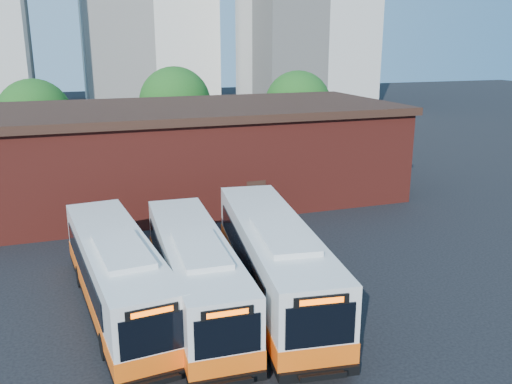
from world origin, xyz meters
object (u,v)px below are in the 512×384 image
object	(u,v)px
bus_west	(118,278)
bus_mideast	(274,264)
bus_midwest	(195,275)
transit_worker	(347,341)

from	to	relation	value
bus_west	bus_mideast	size ratio (longest dim) A/B	0.92
bus_west	bus_midwest	bearing A→B (deg)	-20.69
bus_west	bus_midwest	size ratio (longest dim) A/B	1.01
bus_midwest	transit_worker	xyz separation A→B (m)	(3.85, -5.58, -0.54)
bus_west	bus_mideast	world-z (taller)	bus_mideast
bus_mideast	transit_worker	world-z (taller)	bus_mideast
transit_worker	bus_mideast	bearing A→B (deg)	11.01
bus_mideast	bus_west	bearing A→B (deg)	178.71
bus_west	bus_midwest	distance (m)	3.05
bus_mideast	transit_worker	distance (m)	5.47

